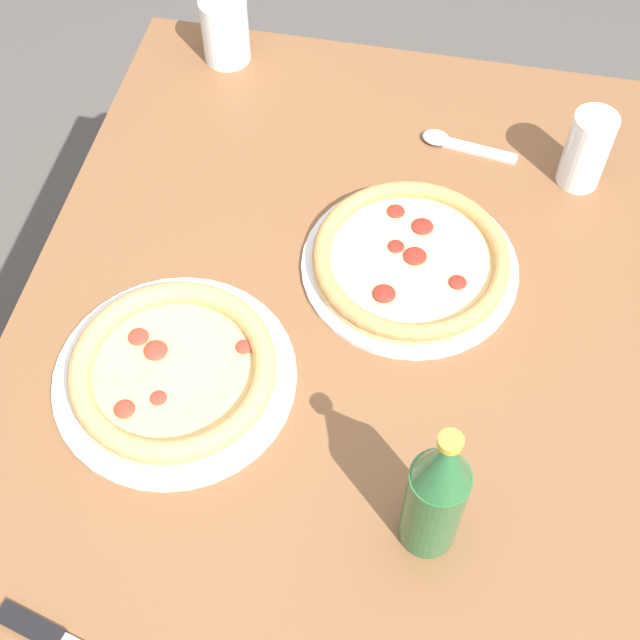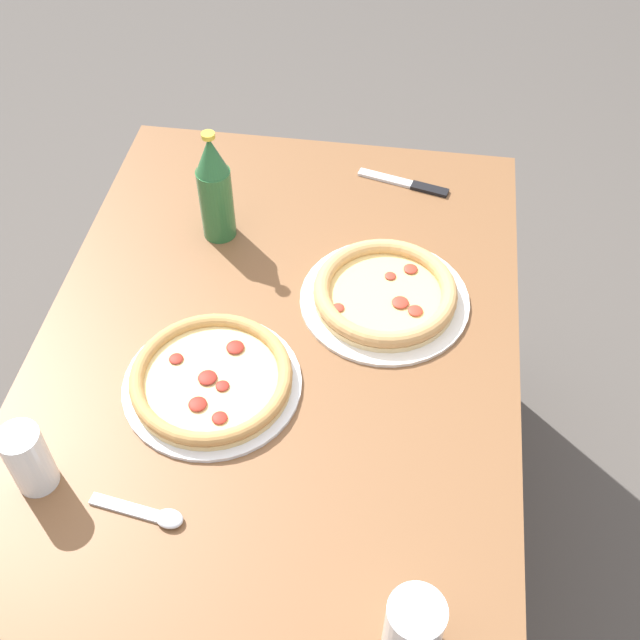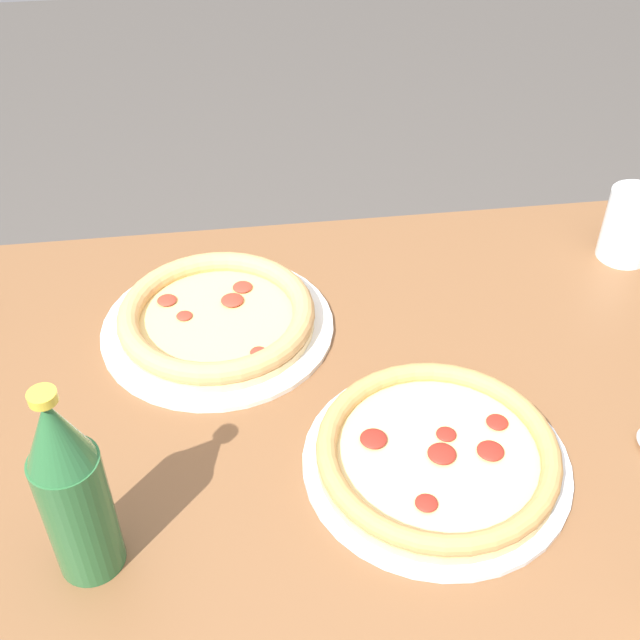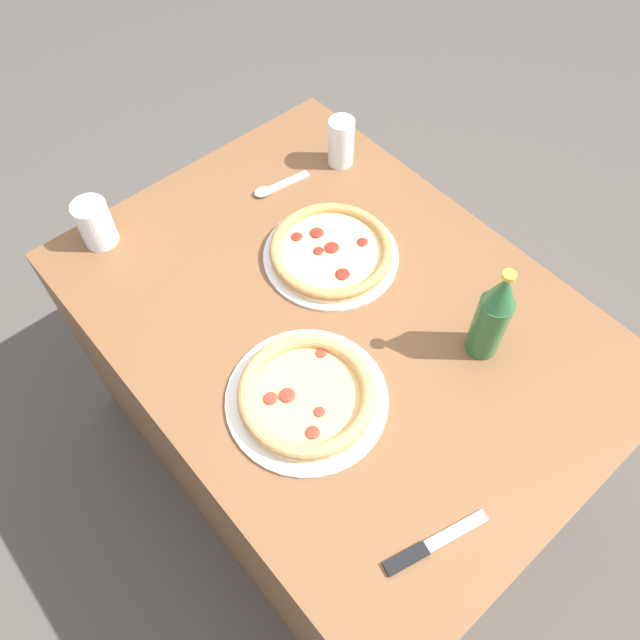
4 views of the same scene
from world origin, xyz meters
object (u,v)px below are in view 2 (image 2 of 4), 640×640
pizza_margherita (212,379)px  beer_bottle (215,189)px  pizza_veggie (385,294)px  glass_lemonade (413,629)px  glass_water (30,461)px  knife (407,184)px  spoon (153,515)px

pizza_margherita → beer_bottle: size_ratio=1.27×
pizza_veggie → glass_lemonade: bearing=-171.6°
pizza_margherita → beer_bottle: (0.39, 0.08, 0.10)m
pizza_margherita → beer_bottle: 0.41m
glass_water → beer_bottle: size_ratio=0.52×
glass_water → knife: (0.84, -0.54, -0.05)m
glass_lemonade → spoon: size_ratio=0.73×
glass_lemonade → knife: bearing=4.4°
knife → spoon: 0.94m
pizza_veggie → spoon: (-0.51, 0.32, -0.01)m
spoon → glass_lemonade: bearing=-108.3°
spoon → glass_water: bearing=79.9°
glass_lemonade → beer_bottle: bearing=29.9°
glass_lemonade → pizza_veggie: bearing=8.4°
pizza_veggie → knife: size_ratio=1.58×
pizza_veggie → glass_water: 0.71m
spoon → pizza_margherita: bearing=-7.1°
pizza_veggie → beer_bottle: beer_bottle is taller
pizza_margherita → beer_bottle: beer_bottle is taller
beer_bottle → glass_water: bearing=165.8°
pizza_veggie → glass_lemonade: 0.66m
pizza_veggie → beer_bottle: bearing=68.0°
glass_water → spoon: size_ratio=0.82×
glass_lemonade → knife: glass_lemonade is taller
pizza_margherita → glass_water: (-0.23, 0.23, 0.04)m
pizza_margherita → glass_lemonade: bearing=-136.4°
pizza_veggie → spoon: size_ratio=2.07×
pizza_veggie → knife: pizza_veggie is taller
pizza_veggie → knife: (0.36, -0.02, -0.02)m
pizza_veggie → spoon: 0.60m
pizza_veggie → knife: 0.36m
beer_bottle → knife: size_ratio=1.21×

